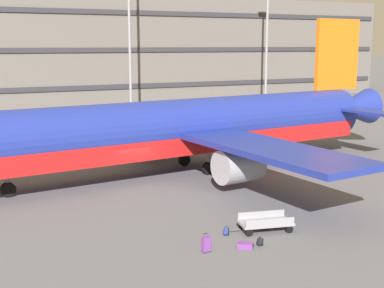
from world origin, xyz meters
The scene contains 10 objects.
ground_plane centered at (0.00, 0.00, 0.00)m, with size 600.00×600.00×0.00m, color #5B5B60.
terminal_structure centered at (0.00, 53.39, 8.22)m, with size 125.70×16.13×16.43m.
airliner centered at (4.70, 1.76, 3.12)m, with size 38.38×31.00×11.15m.
light_mast_center_left centered at (12.84, 38.36, 14.54)m, with size 1.80×0.50×25.60m.
light_mast_center_right centered at (34.97, 38.36, 11.35)m, with size 1.80×0.50×19.40m.
suitcase_scuffed centered at (-0.77, -12.55, 0.38)m, with size 0.42×0.30×0.84m.
suitcase_silver centered at (1.07, -12.86, 0.12)m, with size 0.83×0.80×0.24m.
backpack_black centered at (1.00, -11.11, 0.22)m, with size 0.30×0.34×0.50m.
backpack_teal centered at (1.77, -12.94, 0.20)m, with size 0.29×0.37×0.47m.
baggage_cart centered at (3.10, -11.33, 0.43)m, with size 3.37×1.80×0.82m.
Camera 1 is at (-10.80, -32.59, 9.11)m, focal length 49.93 mm.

